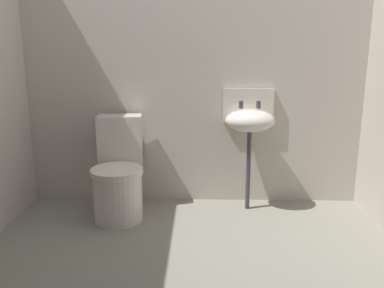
{
  "coord_description": "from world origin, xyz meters",
  "views": [
    {
      "loc": [
        0.06,
        -2.38,
        1.36
      ],
      "look_at": [
        0.0,
        0.26,
        0.7
      ],
      "focal_mm": 38.32,
      "sensor_mm": 36.0,
      "label": 1
    }
  ],
  "objects": [
    {
      "name": "ground_plane",
      "position": [
        0.0,
        0.0,
        -0.04
      ],
      "size": [
        3.22,
        2.46,
        0.08
      ],
      "primitive_type": "cube",
      "color": "gray"
    },
    {
      "name": "wall_back",
      "position": [
        0.0,
        1.08,
        1.17
      ],
      "size": [
        3.22,
        0.1,
        2.35
      ],
      "primitive_type": "cube",
      "color": "beige",
      "rests_on": "ground"
    },
    {
      "name": "sink",
      "position": [
        0.45,
        0.87,
        0.75
      ],
      "size": [
        0.42,
        0.35,
        0.99
      ],
      "color": "#3C3D47",
      "rests_on": "ground"
    },
    {
      "name": "toilet_near_wall",
      "position": [
        -0.59,
        0.68,
        0.32
      ],
      "size": [
        0.43,
        0.62,
        0.78
      ],
      "rotation": [
        0.0,
        0.0,
        3.22
      ],
      "color": "silver",
      "rests_on": "ground"
    }
  ]
}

